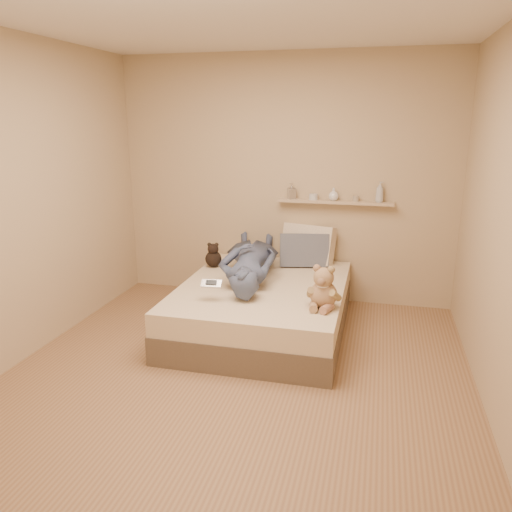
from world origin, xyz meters
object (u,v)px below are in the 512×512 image
(game_console, at_px, (211,284))
(teddy_bear, at_px, (323,290))
(pillow_grey, at_px, (304,250))
(bed, at_px, (263,307))
(dark_plush, at_px, (213,256))
(wall_shelf, at_px, (335,202))
(person, at_px, (250,260))
(pillow_cream, at_px, (308,244))

(game_console, xyz_separation_m, teddy_bear, (0.93, 0.06, -0.00))
(teddy_bear, distance_m, pillow_grey, 1.20)
(bed, distance_m, dark_plush, 0.83)
(teddy_bear, xyz_separation_m, dark_plush, (-1.24, 0.89, -0.04))
(pillow_grey, bearing_deg, dark_plush, -163.66)
(bed, xyz_separation_m, game_console, (-0.33, -0.52, 0.38))
(game_console, height_order, wall_shelf, wall_shelf)
(teddy_bear, bearing_deg, game_console, -176.13)
(bed, xyz_separation_m, person, (-0.18, 0.18, 0.40))
(teddy_bear, bearing_deg, dark_plush, 144.39)
(bed, height_order, dark_plush, dark_plush)
(game_console, xyz_separation_m, person, (0.15, 0.71, 0.02))
(bed, relative_size, dark_plush, 7.28)
(game_console, bearing_deg, teddy_bear, 3.87)
(bed, relative_size, pillow_cream, 3.45)
(bed, distance_m, game_console, 0.72)
(dark_plush, bearing_deg, person, -28.22)
(person, bearing_deg, dark_plush, -37.75)
(game_console, xyz_separation_m, wall_shelf, (0.88, 1.43, 0.50))
(teddy_bear, relative_size, pillow_grey, 0.74)
(teddy_bear, height_order, dark_plush, teddy_bear)
(teddy_bear, height_order, person, teddy_bear)
(dark_plush, bearing_deg, bed, -33.94)
(dark_plush, relative_size, person, 0.18)
(pillow_cream, bearing_deg, person, -126.10)
(dark_plush, distance_m, pillow_cream, 1.01)
(game_console, relative_size, pillow_grey, 0.36)
(person, height_order, wall_shelf, wall_shelf)
(dark_plush, xyz_separation_m, wall_shelf, (1.18, 0.48, 0.54))
(game_console, relative_size, wall_shelf, 0.15)
(game_console, bearing_deg, person, 78.23)
(game_console, xyz_separation_m, dark_plush, (-0.31, 0.95, -0.04))
(bed, relative_size, pillow_grey, 3.80)
(teddy_bear, relative_size, wall_shelf, 0.31)
(game_console, distance_m, wall_shelf, 1.75)
(pillow_cream, bearing_deg, teddy_bear, -76.45)
(pillow_cream, bearing_deg, dark_plush, -156.35)
(pillow_grey, height_order, wall_shelf, wall_shelf)
(game_console, relative_size, teddy_bear, 0.49)
(game_console, height_order, pillow_cream, pillow_cream)
(bed, xyz_separation_m, teddy_bear, (0.61, -0.46, 0.38))
(teddy_bear, distance_m, person, 1.01)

